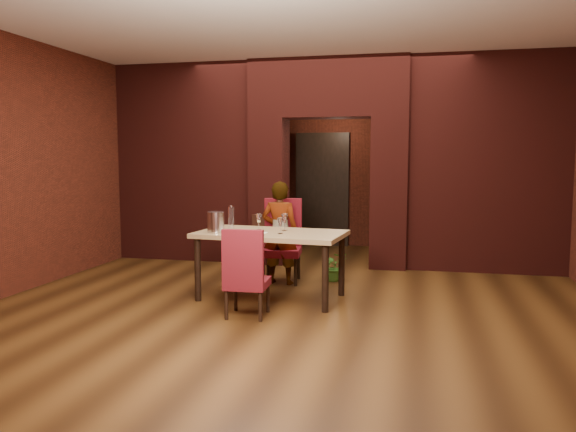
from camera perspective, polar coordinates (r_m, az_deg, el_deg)
name	(u,v)px	position (r m, az deg, el deg)	size (l,w,h in m)	color
floor	(303,294)	(7.04, 1.52, -7.95)	(8.00, 8.00, 0.00)	#472B11
ceiling	(304,30)	(7.00, 1.59, 18.39)	(7.00, 8.00, 0.04)	silver
wall_back	(344,162)	(10.79, 5.69, 5.45)	(7.00, 0.04, 3.20)	maroon
wall_front	(155,176)	(3.01, -13.36, 3.99)	(7.00, 0.04, 3.20)	maroon
wall_left	(49,164)	(8.26, -23.10, 4.85)	(0.04, 8.00, 3.20)	maroon
pillar_left	(269,191)	(9.02, -1.92, 2.52)	(0.55, 0.55, 2.30)	maroon
pillar_right	(389,193)	(8.73, 10.24, 2.31)	(0.55, 0.55, 2.30)	maroon
lintel	(329,88)	(8.87, 4.14, 12.80)	(2.45, 0.55, 0.90)	maroon
wing_wall_left	(186,163)	(9.46, -10.28, 5.31)	(2.27, 0.35, 3.20)	maroon
wing_wall_right	(487,164)	(8.77, 19.59, 5.02)	(2.27, 0.35, 3.20)	maroon
vent_panel	(265,231)	(8.79, -2.39, -1.51)	(0.40, 0.03, 0.50)	brown
rear_door	(322,191)	(10.81, 3.51, 2.55)	(0.90, 0.08, 2.10)	black
rear_door_frame	(322,191)	(10.77, 3.48, 2.54)	(1.02, 0.04, 2.22)	black
dining_table	(271,265)	(6.77, -1.73, -5.01)	(1.73, 0.97, 0.81)	tan
chair_far	(281,241)	(7.61, -0.68, -2.56)	(0.51, 0.51, 1.13)	maroon
chair_near	(247,272)	(6.02, -4.15, -5.70)	(0.44, 0.44, 0.96)	maroon
person_seated	(280,233)	(7.50, -0.82, -1.72)	(0.50, 0.33, 1.38)	white
wine_glass_a	(259,222)	(6.86, -2.98, -0.60)	(0.08, 0.08, 0.20)	white
wine_glass_b	(284,222)	(6.79, -0.36, -0.63)	(0.09, 0.09, 0.21)	silver
wine_glass_c	(280,226)	(6.53, -0.79, -0.99)	(0.08, 0.08, 0.19)	white
tasting_sheet	(252,233)	(6.59, -3.67, -1.74)	(0.32, 0.23, 0.00)	white
wine_bucket	(216,222)	(6.69, -7.35, -0.62)	(0.20, 0.20, 0.25)	silver
water_bottle	(231,217)	(6.94, -5.79, -0.14)	(0.07, 0.07, 0.30)	white
potted_plant	(334,267)	(7.77, 4.66, -5.14)	(0.36, 0.31, 0.40)	#346B21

